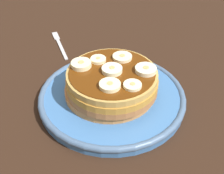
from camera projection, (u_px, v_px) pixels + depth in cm
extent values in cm
cube|color=black|center=(112.00, 107.00, 53.08)|extent=(140.00, 140.00, 3.00)
cylinder|color=#3F72B2|center=(112.00, 97.00, 51.65)|extent=(25.42, 25.42, 1.61)
torus|color=#496588|center=(112.00, 95.00, 51.31)|extent=(25.79, 25.79, 1.13)
cylinder|color=#C27C43|center=(109.00, 90.00, 51.00)|extent=(15.71, 15.71, 1.16)
cylinder|color=#AB6939|center=(113.00, 85.00, 50.19)|extent=(15.68, 15.68, 1.16)
cylinder|color=#BE8532|center=(112.00, 82.00, 48.97)|extent=(15.65, 15.65, 1.16)
cylinder|color=tan|center=(115.00, 75.00, 48.63)|extent=(15.32, 15.32, 1.16)
cylinder|color=#592B0A|center=(112.00, 72.00, 48.24)|extent=(14.46, 14.46, 0.16)
cylinder|color=#EFEFC6|center=(111.00, 68.00, 48.46)|extent=(3.43, 3.43, 0.92)
cylinder|color=tan|center=(111.00, 65.00, 48.15)|extent=(0.96, 0.96, 0.08)
cylinder|color=#EDE7C2|center=(146.00, 70.00, 48.03)|extent=(3.56, 3.56, 0.90)
cylinder|color=tan|center=(146.00, 67.00, 47.73)|extent=(1.00, 1.00, 0.08)
cylinder|color=#F6E9B4|center=(81.00, 65.00, 49.21)|extent=(3.48, 3.48, 0.96)
cylinder|color=tan|center=(81.00, 62.00, 48.89)|extent=(0.98, 0.98, 0.08)
cylinder|color=#F7EDBD|center=(132.00, 86.00, 44.94)|extent=(2.87, 2.87, 0.64)
cylinder|color=tan|center=(133.00, 84.00, 44.71)|extent=(0.80, 0.80, 0.08)
cylinder|color=#F9E9B7|center=(98.00, 60.00, 50.59)|extent=(2.72, 2.72, 0.71)
cylinder|color=tan|center=(98.00, 58.00, 50.35)|extent=(0.76, 0.76, 0.08)
cylinder|color=#F7E7B8|center=(122.00, 57.00, 51.24)|extent=(3.42, 3.42, 0.70)
cylinder|color=tan|center=(122.00, 55.00, 51.00)|extent=(0.96, 0.96, 0.08)
cylinder|color=#FBF0B8|center=(110.00, 85.00, 44.83)|extent=(3.38, 3.38, 0.80)
cylinder|color=tan|center=(110.00, 83.00, 44.55)|extent=(0.95, 0.95, 0.08)
cube|color=silver|center=(62.00, 48.00, 66.00)|extent=(8.66, 5.19, 0.50)
cube|color=silver|center=(56.00, 35.00, 70.79)|extent=(3.67, 2.79, 0.50)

